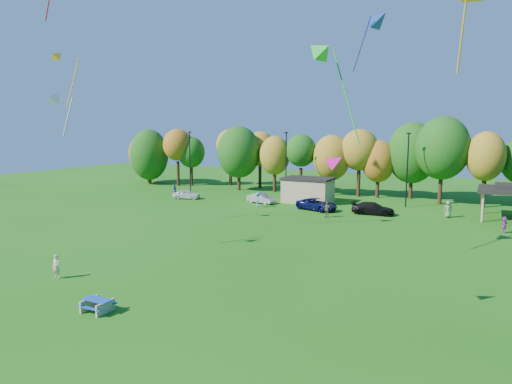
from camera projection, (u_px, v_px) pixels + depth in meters
The scene contains 20 objects.
ground at pixel (222, 334), 21.57m from camera, with size 160.00×160.00×0.00m, color #19600F.
tree_line at pixel (391, 156), 61.33m from camera, with size 93.57×10.55×11.15m.
lamp_posts at pixel (407, 167), 55.25m from camera, with size 64.50×0.25×9.09m.
utility_building at pixel (308, 190), 59.35m from camera, with size 6.30×4.30×3.25m.
picnic_table at pixel (97, 304), 24.11m from camera, with size 1.60×1.32×0.69m.
kite_flyer at pixel (56, 267), 29.33m from camera, with size 0.58×0.38×1.58m, color beige.
car_a at pixel (187, 194), 62.34m from camera, with size 1.50×3.73×1.27m, color white.
car_b at pixel (261, 198), 58.75m from camera, with size 1.34×3.85×1.27m, color #9F9FA4.
car_c at pixel (317, 204), 53.78m from camera, with size 2.33×5.04×1.40m, color #0B0F44.
car_d at pixel (373, 208), 51.14m from camera, with size 1.92×4.71×1.37m, color black.
far_person_0 at pixel (258, 200), 55.76m from camera, with size 1.19×0.69×1.85m, color teal.
far_person_2 at pixel (174, 190), 65.02m from camera, with size 0.84×0.65×1.73m, color #425793.
far_person_3 at pixel (327, 209), 49.48m from camera, with size 1.01×0.42×1.73m, color #656A41.
far_person_4 at pixel (504, 225), 42.03m from camera, with size 1.46×0.46×1.57m, color #AC48AF.
far_person_5 at pixel (448, 209), 49.32m from camera, with size 0.90×0.59×1.84m, color #65865C.
kite_3 at pixel (336, 162), 21.32m from camera, with size 1.27×1.14×1.06m.
kite_5 at pixel (57, 98), 32.28m from camera, with size 1.01×2.13×3.43m.
kite_9 at pixel (379, 19), 33.19m from camera, with size 2.99×2.02×4.68m.
kite_10 at pixel (59, 57), 41.05m from camera, with size 1.00×3.07×5.28m.
kite_13 at pixel (317, 51), 31.66m from camera, with size 4.41×2.28×7.52m.
Camera 1 is at (10.76, -17.44, 9.66)m, focal length 32.00 mm.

